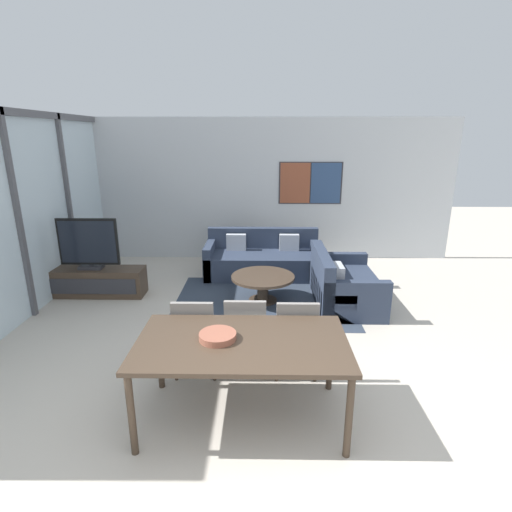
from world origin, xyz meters
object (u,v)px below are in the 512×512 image
(dining_chair_right, at_px, (296,333))
(fruit_bowl, at_px, (218,336))
(tv_console, at_px, (93,282))
(sofa_main, at_px, (263,260))
(dining_chair_left, at_px, (195,332))
(coffee_table, at_px, (263,282))
(dining_chair_centre, at_px, (246,330))
(sofa_side, at_px, (341,286))
(dining_table, at_px, (242,348))
(television, at_px, (88,244))

(dining_chair_right, bearing_deg, fruit_bowl, -137.73)
(tv_console, relative_size, sofa_main, 0.79)
(dining_chair_left, bearing_deg, dining_chair_right, 0.06)
(tv_console, height_order, coffee_table, tv_console)
(coffee_table, xyz_separation_m, dining_chair_left, (-0.70, -1.97, 0.18))
(dining_chair_centre, bearing_deg, sofa_side, 53.95)
(dining_table, xyz_separation_m, dining_chair_right, (0.53, 0.69, -0.22))
(dining_table, bearing_deg, sofa_side, 62.42)
(television, distance_m, dining_chair_right, 3.77)
(dining_chair_centre, distance_m, dining_chair_right, 0.53)
(sofa_side, distance_m, dining_chair_centre, 2.32)
(sofa_side, relative_size, dining_table, 0.81)
(sofa_side, xyz_separation_m, dining_chair_right, (-0.83, -1.91, 0.22))
(fruit_bowl, bearing_deg, coffee_table, 81.63)
(dining_table, relative_size, fruit_bowl, 5.64)
(fruit_bowl, bearing_deg, dining_table, -6.11)
(sofa_side, bearing_deg, tv_console, 86.06)
(tv_console, height_order, sofa_side, sofa_side)
(sofa_main, bearing_deg, television, -158.44)
(coffee_table, relative_size, dining_chair_left, 1.10)
(tv_console, bearing_deg, fruit_bowl, -50.89)
(dining_chair_left, relative_size, dining_chair_centre, 1.00)
(sofa_main, height_order, dining_table, sofa_main)
(dining_chair_left, height_order, dining_chair_right, same)
(dining_table, bearing_deg, dining_chair_right, 52.77)
(coffee_table, bearing_deg, television, 175.51)
(dining_chair_left, bearing_deg, dining_table, -52.72)
(television, distance_m, sofa_side, 3.94)
(sofa_main, distance_m, dining_chair_centre, 3.22)
(dining_chair_left, distance_m, fruit_bowl, 0.80)
(dining_chair_right, bearing_deg, sofa_side, 66.42)
(television, distance_m, dining_chair_centre, 3.33)
(sofa_main, xyz_separation_m, fruit_bowl, (-0.39, -3.92, 0.54))
(tv_console, xyz_separation_m, television, (0.00, 0.00, 0.62))
(sofa_main, height_order, sofa_side, same)
(tv_console, relative_size, dining_chair_left, 1.85)
(dining_chair_left, xyz_separation_m, fruit_bowl, (0.31, -0.67, 0.32))
(tv_console, bearing_deg, dining_chair_centre, -40.21)
(tv_console, bearing_deg, sofa_side, -3.94)
(sofa_main, bearing_deg, tv_console, -158.43)
(television, height_order, dining_chair_left, television)
(dining_chair_right, bearing_deg, dining_table, -127.23)
(sofa_main, xyz_separation_m, dining_table, (-0.18, -3.94, 0.44))
(tv_console, distance_m, dining_table, 3.85)
(dining_chair_left, bearing_deg, television, 132.52)
(television, xyz_separation_m, sofa_main, (2.70, 1.07, -0.57))
(dining_table, bearing_deg, coffee_table, 86.18)
(television, bearing_deg, tv_console, -90.00)
(television, bearing_deg, dining_chair_centre, -40.22)
(tv_console, bearing_deg, dining_chair_right, -35.54)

